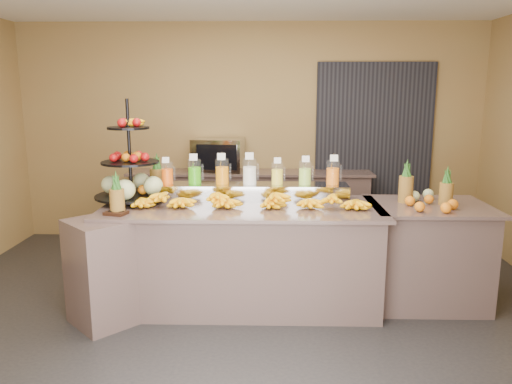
{
  "coord_description": "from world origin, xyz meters",
  "views": [
    {
      "loc": [
        0.23,
        -4.05,
        1.95
      ],
      "look_at": [
        0.12,
        0.3,
        1.06
      ],
      "focal_mm": 35.0,
      "sensor_mm": 36.0,
      "label": 1
    }
  ],
  "objects_px": {
    "banana_heap": "(246,198)",
    "condiment_caddy": "(116,213)",
    "pitcher_tray": "(250,192)",
    "fruit_stand": "(136,176)",
    "oven_warmer": "(218,155)",
    "right_fruit_pile": "(427,197)"
  },
  "relations": [
    {
      "from": "banana_heap",
      "to": "right_fruit_pile",
      "type": "distance_m",
      "value": 1.62
    },
    {
      "from": "pitcher_tray",
      "to": "banana_heap",
      "type": "height_order",
      "value": "banana_heap"
    },
    {
      "from": "banana_heap",
      "to": "pitcher_tray",
      "type": "bearing_deg",
      "value": 86.29
    },
    {
      "from": "fruit_stand",
      "to": "oven_warmer",
      "type": "bearing_deg",
      "value": 53.05
    },
    {
      "from": "pitcher_tray",
      "to": "banana_heap",
      "type": "relative_size",
      "value": 0.87
    },
    {
      "from": "banana_heap",
      "to": "right_fruit_pile",
      "type": "xyz_separation_m",
      "value": [
        1.61,
        0.08,
        0.0
      ]
    },
    {
      "from": "pitcher_tray",
      "to": "condiment_caddy",
      "type": "bearing_deg",
      "value": -150.84
    },
    {
      "from": "fruit_stand",
      "to": "oven_warmer",
      "type": "xyz_separation_m",
      "value": [
        0.59,
        1.77,
        -0.03
      ]
    },
    {
      "from": "condiment_caddy",
      "to": "right_fruit_pile",
      "type": "height_order",
      "value": "right_fruit_pile"
    },
    {
      "from": "pitcher_tray",
      "to": "fruit_stand",
      "type": "distance_m",
      "value": 1.07
    },
    {
      "from": "right_fruit_pile",
      "to": "banana_heap",
      "type": "bearing_deg",
      "value": -177.31
    },
    {
      "from": "fruit_stand",
      "to": "condiment_caddy",
      "type": "height_order",
      "value": "fruit_stand"
    },
    {
      "from": "oven_warmer",
      "to": "fruit_stand",
      "type": "bearing_deg",
      "value": -102.31
    },
    {
      "from": "pitcher_tray",
      "to": "banana_heap",
      "type": "bearing_deg",
      "value": -93.71
    },
    {
      "from": "banana_heap",
      "to": "oven_warmer",
      "type": "bearing_deg",
      "value": 102.53
    },
    {
      "from": "pitcher_tray",
      "to": "fruit_stand",
      "type": "height_order",
      "value": "fruit_stand"
    },
    {
      "from": "condiment_caddy",
      "to": "oven_warmer",
      "type": "height_order",
      "value": "oven_warmer"
    },
    {
      "from": "right_fruit_pile",
      "to": "oven_warmer",
      "type": "bearing_deg",
      "value": 137.2
    },
    {
      "from": "right_fruit_pile",
      "to": "oven_warmer",
      "type": "distance_m",
      "value": 2.8
    },
    {
      "from": "right_fruit_pile",
      "to": "oven_warmer",
      "type": "height_order",
      "value": "oven_warmer"
    },
    {
      "from": "banana_heap",
      "to": "condiment_caddy",
      "type": "height_order",
      "value": "banana_heap"
    },
    {
      "from": "fruit_stand",
      "to": "condiment_caddy",
      "type": "xyz_separation_m",
      "value": [
        -0.04,
        -0.51,
        -0.23
      ]
    }
  ]
}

